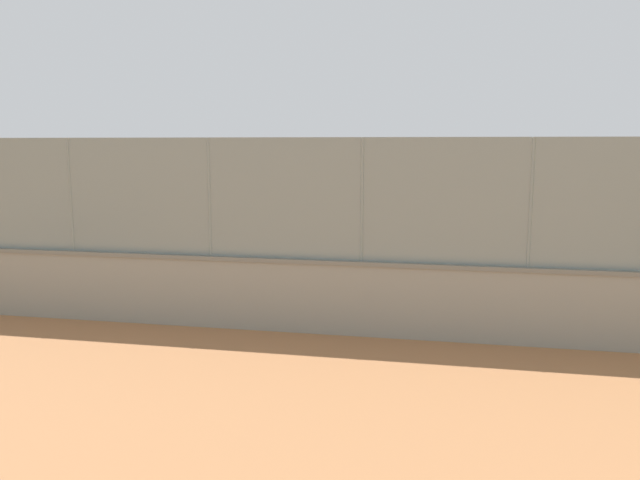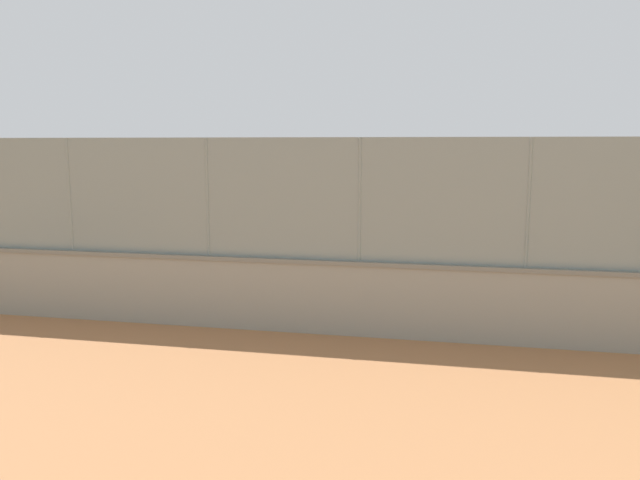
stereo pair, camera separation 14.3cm
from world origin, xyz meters
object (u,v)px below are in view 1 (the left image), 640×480
player_at_service_line (407,245)px  spare_ball_by_wall (523,320)px  sports_ball (234,244)px  player_near_wall_returning (260,213)px

player_at_service_line → spare_ball_by_wall: 5.09m
sports_ball → spare_ball_by_wall: (-9.44, 8.14, 0.00)m
player_near_wall_returning → player_at_service_line: 9.05m
spare_ball_by_wall → sports_ball: bearing=-40.8°
player_near_wall_returning → player_at_service_line: player_near_wall_returning is taller
player_near_wall_returning → player_at_service_line: size_ratio=1.05×
player_at_service_line → spare_ball_by_wall: size_ratio=15.95×
player_near_wall_returning → spare_ball_by_wall: size_ratio=16.83×
sports_ball → player_near_wall_returning: bearing=-95.2°
player_at_service_line → player_near_wall_returning: bearing=-44.9°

